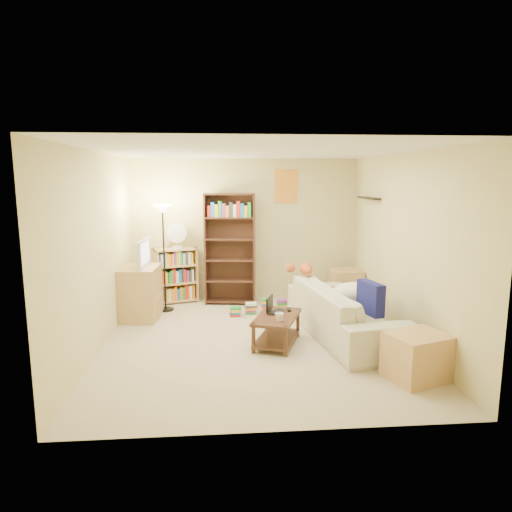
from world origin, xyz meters
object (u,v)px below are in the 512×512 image
Objects in this scene: mug at (279,317)px; end_cabinet at (417,357)px; tv_stand at (141,293)px; side_table at (346,286)px; coffee_table at (277,326)px; tall_bookshelf at (230,246)px; television at (139,253)px; tabby_cat at (303,268)px; floor_lamp at (163,227)px; desk_fan at (177,235)px; sofa at (345,311)px; short_bookshelf at (175,275)px; laptop at (279,312)px.

end_cabinet is (1.38, -0.94, -0.19)m from mug.
tv_stand is 3.47m from side_table.
tall_bookshelf is (-0.56, 2.06, 0.77)m from coffee_table.
television is (-1.97, 1.55, 0.58)m from mug.
tabby_cat is 0.92× the size of side_table.
coffee_table is 2.63m from floor_lamp.
coffee_table is 1.22× the size of tv_stand.
television is 0.62m from floor_lamp.
desk_fan is at bearing 121.48° from mug.
floor_lamp is (-2.62, 1.44, 1.04)m from sofa.
side_table is at bearing 13.70° from tv_stand.
sofa is 1.42× the size of floor_lamp.
sofa reaches higher than coffee_table.
tv_stand is (-1.97, 1.32, 0.16)m from coffee_table.
short_bookshelf reaches higher than tabby_cat.
tv_stand is 0.62m from television.
short_bookshelf is (0.45, 0.88, 0.08)m from tv_stand.
coffee_table is 0.30m from mug.
tabby_cat is 0.57× the size of short_bookshelf.
mug reaches higher than coffee_table.
sofa is 2.58× the size of short_bookshelf.
mug is 2.51m from tv_stand.
laptop is 0.40× the size of tv_stand.
television is (-1.97, 1.32, 0.78)m from coffee_table.
tabby_cat is at bearing 17.68° from laptop.
tv_stand is at bearing -130.67° from floor_lamp.
floor_lamp reaches higher than sofa.
side_table is 3.07m from end_cabinet.
desk_fan is at bearing 144.86° from coffee_table.
floor_lamp is (-1.08, -0.35, 0.38)m from tall_bookshelf.
television is at bearing -135.50° from short_bookshelf.
short_bookshelf is 0.72m from desk_fan.
television is 1.59m from tall_bookshelf.
side_table is (3.42, 0.57, -0.11)m from tv_stand.
side_table is (1.45, 2.12, -0.14)m from mug.
laptop is at bearing 83.69° from mug.
tv_stand reaches higher than side_table.
tv_stand is at bearing 62.15° from sofa.
tabby_cat is at bearing -33.17° from tall_bookshelf.
tall_bookshelf is 1.20m from floor_lamp.
short_bookshelf is (-2.06, 1.08, -0.30)m from tabby_cat.
television is 1.13m from short_bookshelf.
short_bookshelf is 1.61× the size of side_table.
coffee_table is at bearing -68.01° from tall_bookshelf.
coffee_table is (-0.55, -1.13, -0.54)m from tabby_cat.
tv_stand is at bearing -170.52° from side_table.
tall_bookshelf reaches higher than sofa.
end_cabinet is (2.90, -3.38, -0.23)m from short_bookshelf.
television is at bearing 4.22° from tv_stand.
sofa is 4.16× the size of side_table.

